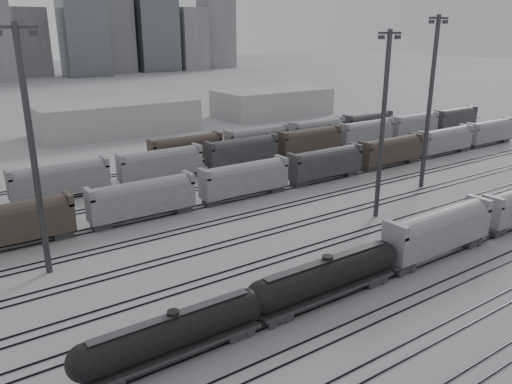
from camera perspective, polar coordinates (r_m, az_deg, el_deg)
ground at (r=51.85m, az=11.15°, el=-11.53°), size 900.00×900.00×0.00m
tracks at (r=63.79m, az=-0.11°, el=-5.27°), size 220.00×71.50×0.16m
tank_car_a at (r=41.59m, az=-9.33°, el=-15.57°), size 16.86×2.81×4.17m
tank_car_b at (r=49.40m, az=8.10°, el=-9.46°), size 18.35×3.06×4.53m
hopper_car_a at (r=61.15m, az=20.14°, el=-3.99°), size 15.93×3.16×5.70m
light_mast_b at (r=55.49m, az=-24.21°, el=4.52°), size 4.17×0.67×26.07m
light_mast_c at (r=69.90m, az=14.31°, el=7.75°), size 4.08×0.65×25.47m
light_mast_d at (r=86.30m, az=19.28°, el=9.93°), size 4.43×0.71×27.66m
bg_string_near at (r=78.40m, az=-1.31°, el=1.32°), size 151.00×3.00×5.60m
bg_string_mid at (r=96.63m, az=-1.58°, el=4.51°), size 151.00×3.00×5.60m
bg_string_far at (r=112.96m, az=3.67°, el=6.45°), size 66.00×3.00×5.60m
warehouse_mid at (r=134.71m, az=-15.65°, el=8.21°), size 40.00×18.00×8.00m
warehouse_right at (r=158.02m, az=1.90°, el=10.20°), size 35.00×18.00×8.00m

